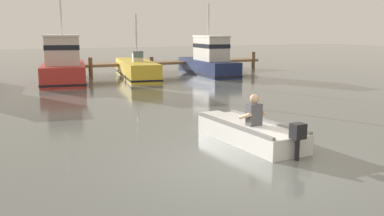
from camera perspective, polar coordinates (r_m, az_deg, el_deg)
The scene contains 6 objects.
ground_plane at distance 8.55m, azimuth 6.60°, elevation -7.66°, with size 120.00×120.00×0.00m, color slate.
wooden_dock at distance 27.74m, azimuth -2.26°, elevation 6.20°, with size 12.21×1.57×1.19m.
rowboat_with_person at distance 10.26m, azimuth 7.63°, elevation -3.15°, with size 1.22×3.71×1.19m.
moored_boat_red at distance 22.64m, azimuth -17.04°, elevation 5.57°, with size 3.12×5.96×4.50m.
moored_boat_yellow at distance 24.34m, azimuth -7.54°, elevation 5.20°, with size 2.71×6.85×3.57m.
moored_boat_navy at distance 25.74m, azimuth 2.26°, elevation 6.47°, with size 2.33×6.45×4.26m.
Camera 1 is at (-4.41, -6.82, 2.64)m, focal length 39.27 mm.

